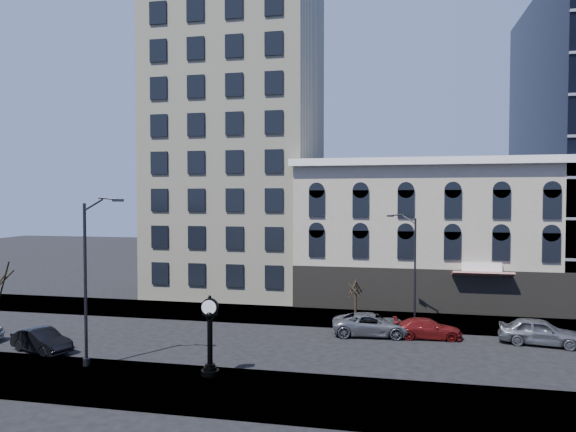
# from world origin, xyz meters

# --- Properties ---
(ground) EXTENTS (160.00, 160.00, 0.00)m
(ground) POSITION_xyz_m (0.00, 0.00, 0.00)
(ground) COLOR black
(ground) RESTS_ON ground
(sidewalk_far) EXTENTS (160.00, 6.00, 0.12)m
(sidewalk_far) POSITION_xyz_m (0.00, 8.00, 0.06)
(sidewalk_far) COLOR gray
(sidewalk_far) RESTS_ON ground
(sidewalk_near) EXTENTS (160.00, 6.00, 0.12)m
(sidewalk_near) POSITION_xyz_m (0.00, -8.00, 0.06)
(sidewalk_near) COLOR gray
(sidewalk_near) RESTS_ON ground
(cream_tower) EXTENTS (15.90, 15.40, 42.50)m
(cream_tower) POSITION_xyz_m (-6.11, 18.88, 19.32)
(cream_tower) COLOR beige
(cream_tower) RESTS_ON ground
(victorian_row) EXTENTS (22.60, 11.19, 12.50)m
(victorian_row) POSITION_xyz_m (12.00, 15.89, 6.00)
(victorian_row) COLOR #A89E8A
(victorian_row) RESTS_ON ground
(street_clock) EXTENTS (0.94, 0.94, 4.14)m
(street_clock) POSITION_xyz_m (-0.00, -6.28, 1.99)
(street_clock) COLOR black
(street_clock) RESTS_ON sidewalk_near
(street_lamp_near) EXTENTS (2.43, 0.50, 9.37)m
(street_lamp_near) POSITION_xyz_m (-6.43, -6.19, 7.19)
(street_lamp_near) COLOR black
(street_lamp_near) RESTS_ON sidewalk_near
(street_lamp_far) EXTENTS (1.98, 1.04, 8.16)m
(street_lamp_far) POSITION_xyz_m (10.21, 6.24, 6.28)
(street_lamp_far) COLOR black
(street_lamp_far) RESTS_ON sidewalk_far
(bare_tree_far) EXTENTS (2.16, 2.16, 3.70)m
(bare_tree_far) POSITION_xyz_m (6.50, 7.17, 2.91)
(bare_tree_far) COLOR black
(bare_tree_far) RESTS_ON sidewalk_far
(car_near_b) EXTENTS (4.49, 2.84, 1.40)m
(car_near_b) POSITION_xyz_m (-11.45, -4.19, 0.70)
(car_near_b) COLOR black
(car_near_b) RESTS_ON ground
(car_far_a) EXTENTS (5.49, 2.87, 1.48)m
(car_far_a) POSITION_xyz_m (7.86, 3.58, 0.74)
(car_far_a) COLOR #595B60
(car_far_a) RESTS_ON ground
(car_far_b) EXTENTS (4.55, 2.12, 1.28)m
(car_far_b) POSITION_xyz_m (11.48, 3.62, 0.64)
(car_far_b) COLOR maroon
(car_far_b) RESTS_ON ground
(car_far_c) EXTENTS (5.13, 2.72, 1.66)m
(car_far_c) POSITION_xyz_m (18.33, 3.50, 0.83)
(car_far_c) COLOR #595B60
(car_far_c) RESTS_ON ground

